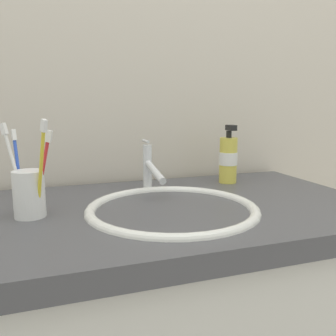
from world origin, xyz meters
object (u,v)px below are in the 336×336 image
toothbrush_cup (29,194)px  soap_dispenser (228,159)px  faucet (150,168)px  toothbrush_white (13,163)px  toothbrush_red (43,167)px  toothbrush_blue (18,165)px  toothbrush_yellow (41,163)px

toothbrush_cup → soap_dispenser: (0.55, 0.17, 0.02)m
faucet → toothbrush_white: 0.34m
faucet → toothbrush_red: toothbrush_red is taller
toothbrush_cup → toothbrush_white: (-0.03, 0.03, 0.06)m
toothbrush_red → soap_dispenser: bearing=18.8°
toothbrush_white → toothbrush_blue: bearing=47.7°
faucet → soap_dispenser: bearing=8.4°
toothbrush_red → toothbrush_yellow: 0.03m
soap_dispenser → toothbrush_red: bearing=-161.2°
toothbrush_red → toothbrush_cup: bearing=158.7°
faucet → toothbrush_white: size_ratio=0.93×
toothbrush_red → faucet: bearing=27.7°
toothbrush_cup → faucet: bearing=23.2°
faucet → toothbrush_blue: (-0.32, -0.09, 0.04)m
faucet → toothbrush_cup: bearing=-156.8°
toothbrush_white → soap_dispenser: 0.60m
toothbrush_cup → toothbrush_red: size_ratio=0.55×
faucet → toothbrush_red: size_ratio=1.00×
toothbrush_white → soap_dispenser: bearing=13.1°
toothbrush_red → toothbrush_white: size_ratio=0.93×
toothbrush_blue → toothbrush_yellow: size_ratio=0.88×
toothbrush_red → toothbrush_blue: toothbrush_red is taller
toothbrush_cup → soap_dispenser: soap_dispenser is taller
soap_dispenser → faucet: bearing=-171.6°
toothbrush_yellow → toothbrush_white: 0.09m
toothbrush_cup → toothbrush_blue: size_ratio=0.56×
faucet → toothbrush_yellow: (-0.27, -0.16, 0.05)m
toothbrush_blue → toothbrush_red: bearing=-44.5°
toothbrush_yellow → toothbrush_white: (-0.06, 0.07, -0.01)m
toothbrush_blue → toothbrush_white: (-0.01, -0.01, 0.01)m
toothbrush_yellow → soap_dispenser: bearing=21.1°
toothbrush_cup → toothbrush_yellow: (0.03, -0.04, 0.07)m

